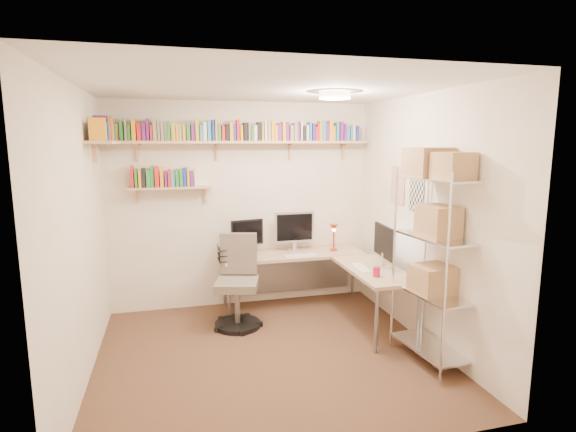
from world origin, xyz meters
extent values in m
plane|color=#42241C|center=(0.00, 0.00, 0.00)|extent=(3.20, 3.20, 0.00)
cube|color=beige|center=(0.00, 1.50, 1.25)|extent=(3.20, 0.04, 2.50)
cube|color=beige|center=(-1.60, 0.00, 1.25)|extent=(0.04, 3.00, 2.50)
cube|color=beige|center=(1.60, 0.00, 1.25)|extent=(0.04, 3.00, 2.50)
cube|color=beige|center=(0.00, -1.50, 1.25)|extent=(3.20, 0.04, 2.50)
cube|color=white|center=(0.00, 0.00, 2.50)|extent=(3.20, 3.00, 0.04)
cube|color=white|center=(1.59, 0.55, 1.55)|extent=(0.01, 0.30, 0.42)
cube|color=silver|center=(1.59, 0.15, 1.50)|extent=(0.01, 0.28, 0.38)
cylinder|color=#FFEAC6|center=(0.70, 0.20, 2.46)|extent=(0.30, 0.30, 0.06)
cube|color=#DCA87C|center=(0.00, 1.38, 2.02)|extent=(3.05, 0.25, 0.03)
cube|color=#DCA87C|center=(-1.48, 0.95, 2.02)|extent=(0.25, 1.00, 0.03)
cube|color=#DCA87C|center=(-0.85, 1.40, 1.50)|extent=(0.95, 0.20, 0.02)
cube|color=#DCA87C|center=(-1.20, 1.44, 1.95)|extent=(0.03, 0.20, 0.20)
cube|color=#DCA87C|center=(-0.30, 1.44, 1.95)|extent=(0.03, 0.20, 0.20)
cube|color=#DCA87C|center=(0.60, 1.44, 1.95)|extent=(0.03, 0.20, 0.20)
cube|color=#DCA87C|center=(1.30, 1.44, 1.95)|extent=(0.03, 0.20, 0.20)
cube|color=#222BB2|center=(-1.46, 1.38, 2.13)|extent=(0.03, 0.12, 0.20)
cube|color=orange|center=(-1.42, 1.38, 2.13)|extent=(0.02, 0.12, 0.19)
cube|color=gold|center=(-1.39, 1.38, 2.13)|extent=(0.03, 0.12, 0.18)
cube|color=#2B8134|center=(-1.35, 1.38, 2.14)|extent=(0.04, 0.15, 0.21)
cube|color=gray|center=(-1.30, 1.38, 2.16)|extent=(0.02, 0.14, 0.24)
cube|color=#2B8134|center=(-1.27, 1.38, 2.12)|extent=(0.03, 0.13, 0.18)
cube|color=orange|center=(-1.22, 1.38, 2.15)|extent=(0.04, 0.15, 0.23)
cube|color=red|center=(-1.16, 1.38, 2.13)|extent=(0.04, 0.13, 0.19)
cube|color=#661F75|center=(-1.11, 1.38, 2.13)|extent=(0.04, 0.14, 0.19)
cube|color=#661F75|center=(-1.07, 1.38, 2.16)|extent=(0.03, 0.15, 0.24)
cube|color=red|center=(-1.04, 1.38, 2.12)|extent=(0.02, 0.14, 0.17)
cube|color=gray|center=(-1.00, 1.38, 2.15)|extent=(0.04, 0.15, 0.23)
cube|color=gray|center=(-0.95, 1.38, 2.15)|extent=(0.02, 0.14, 0.23)
cube|color=gray|center=(-0.92, 1.38, 2.14)|extent=(0.03, 0.14, 0.20)
cube|color=gray|center=(-0.88, 1.38, 2.14)|extent=(0.02, 0.12, 0.22)
cube|color=#2B8134|center=(-0.85, 1.38, 2.14)|extent=(0.04, 0.14, 0.22)
cube|color=gold|center=(-0.80, 1.38, 2.13)|extent=(0.04, 0.14, 0.19)
cube|color=orange|center=(-0.75, 1.38, 2.13)|extent=(0.02, 0.13, 0.19)
cube|color=gray|center=(-0.72, 1.38, 2.13)|extent=(0.03, 0.14, 0.19)
cube|color=gold|center=(-0.68, 1.38, 2.13)|extent=(0.03, 0.14, 0.19)
cube|color=#2B8134|center=(-0.63, 1.38, 2.13)|extent=(0.04, 0.12, 0.20)
cube|color=#661F75|center=(-0.58, 1.38, 2.13)|extent=(0.03, 0.14, 0.19)
cube|color=gold|center=(-0.53, 1.38, 2.16)|extent=(0.04, 0.12, 0.25)
cube|color=teal|center=(-0.49, 1.38, 2.12)|extent=(0.03, 0.14, 0.18)
cube|color=beige|center=(-0.45, 1.38, 2.14)|extent=(0.04, 0.13, 0.21)
cube|color=teal|center=(-0.40, 1.38, 2.15)|extent=(0.04, 0.12, 0.23)
cube|color=#222BB2|center=(-0.35, 1.38, 2.15)|extent=(0.02, 0.11, 0.24)
cube|color=gold|center=(-0.32, 1.38, 2.16)|extent=(0.02, 0.12, 0.25)
cube|color=#2B8134|center=(-0.28, 1.38, 2.12)|extent=(0.04, 0.12, 0.18)
cube|color=red|center=(-0.23, 1.38, 2.12)|extent=(0.04, 0.11, 0.17)
cube|color=black|center=(-0.19, 1.38, 2.13)|extent=(0.04, 0.13, 0.19)
cube|color=orange|center=(-0.14, 1.38, 2.14)|extent=(0.04, 0.11, 0.21)
cube|color=#222BB2|center=(-0.10, 1.38, 2.13)|extent=(0.03, 0.12, 0.19)
cube|color=red|center=(-0.06, 1.38, 2.16)|extent=(0.03, 0.12, 0.24)
cube|color=orange|center=(-0.02, 1.38, 2.12)|extent=(0.03, 0.13, 0.18)
cube|color=black|center=(0.02, 1.38, 2.14)|extent=(0.04, 0.13, 0.21)
cube|color=gray|center=(0.07, 1.38, 2.14)|extent=(0.03, 0.11, 0.21)
cube|color=#2B8134|center=(0.10, 1.38, 2.12)|extent=(0.03, 0.14, 0.18)
cube|color=beige|center=(0.14, 1.38, 2.13)|extent=(0.04, 0.13, 0.18)
cube|color=black|center=(0.19, 1.38, 2.14)|extent=(0.04, 0.13, 0.22)
cube|color=gold|center=(0.23, 1.38, 2.14)|extent=(0.02, 0.14, 0.21)
cube|color=beige|center=(0.26, 1.38, 2.15)|extent=(0.03, 0.14, 0.23)
cube|color=gray|center=(0.31, 1.38, 2.15)|extent=(0.04, 0.11, 0.23)
cube|color=orange|center=(0.35, 1.38, 2.15)|extent=(0.03, 0.12, 0.23)
cube|color=orange|center=(0.39, 1.38, 2.13)|extent=(0.03, 0.12, 0.19)
cube|color=#661F75|center=(0.43, 1.38, 2.14)|extent=(0.04, 0.12, 0.20)
cube|color=orange|center=(0.49, 1.38, 2.15)|extent=(0.04, 0.12, 0.23)
cube|color=#661F75|center=(0.53, 1.38, 2.15)|extent=(0.04, 0.11, 0.22)
cube|color=gray|center=(0.58, 1.38, 2.13)|extent=(0.04, 0.14, 0.19)
cube|color=gray|center=(0.63, 1.38, 2.14)|extent=(0.04, 0.15, 0.21)
cube|color=#661F75|center=(0.67, 1.38, 2.13)|extent=(0.03, 0.12, 0.18)
cube|color=beige|center=(0.70, 1.38, 2.15)|extent=(0.02, 0.14, 0.24)
cube|color=black|center=(0.74, 1.38, 2.12)|extent=(0.03, 0.13, 0.18)
cube|color=beige|center=(0.78, 1.38, 2.13)|extent=(0.03, 0.12, 0.19)
cube|color=teal|center=(0.82, 1.38, 2.15)|extent=(0.02, 0.14, 0.23)
cube|color=#222BB2|center=(0.85, 1.38, 2.14)|extent=(0.03, 0.15, 0.21)
cube|color=red|center=(0.89, 1.38, 2.12)|extent=(0.03, 0.14, 0.17)
cube|color=red|center=(0.92, 1.38, 2.13)|extent=(0.02, 0.14, 0.20)
cube|color=gold|center=(0.95, 1.38, 2.16)|extent=(0.03, 0.12, 0.24)
cube|color=teal|center=(0.99, 1.38, 2.16)|extent=(0.04, 0.13, 0.24)
cube|color=#661F75|center=(1.03, 1.38, 2.14)|extent=(0.04, 0.13, 0.20)
cube|color=orange|center=(1.08, 1.38, 2.16)|extent=(0.04, 0.14, 0.25)
cube|color=gold|center=(1.12, 1.38, 2.12)|extent=(0.04, 0.12, 0.18)
cube|color=teal|center=(1.17, 1.38, 2.15)|extent=(0.03, 0.12, 0.22)
cube|color=#661F75|center=(1.22, 1.38, 2.15)|extent=(0.04, 0.13, 0.23)
cube|color=#661F75|center=(1.26, 1.38, 2.14)|extent=(0.03, 0.15, 0.21)
cube|color=teal|center=(1.30, 1.38, 2.13)|extent=(0.04, 0.13, 0.18)
cube|color=teal|center=(1.35, 1.38, 2.12)|extent=(0.03, 0.14, 0.17)
cube|color=beige|center=(1.38, 1.38, 2.14)|extent=(0.03, 0.14, 0.20)
cube|color=#222BB2|center=(1.43, 1.38, 2.13)|extent=(0.03, 0.14, 0.19)
cube|color=orange|center=(-1.48, 0.51, 2.14)|extent=(0.15, 0.03, 0.21)
cube|color=gray|center=(-1.48, 0.55, 2.12)|extent=(0.13, 0.03, 0.18)
cube|color=#2B8134|center=(-1.48, 0.59, 2.12)|extent=(0.14, 0.04, 0.18)
cube|color=orange|center=(-1.48, 0.63, 2.13)|extent=(0.12, 0.04, 0.18)
cube|color=#222BB2|center=(-1.48, 0.68, 2.12)|extent=(0.15, 0.03, 0.17)
cube|color=black|center=(-1.48, 0.72, 2.13)|extent=(0.13, 0.03, 0.20)
cube|color=#661F75|center=(-1.48, 0.76, 2.15)|extent=(0.13, 0.03, 0.24)
cube|color=#2B8134|center=(-1.48, 0.81, 2.12)|extent=(0.14, 0.04, 0.17)
cube|color=#222BB2|center=(-1.48, 0.86, 2.15)|extent=(0.11, 0.04, 0.22)
cube|color=orange|center=(-1.48, 0.91, 2.12)|extent=(0.12, 0.04, 0.17)
cube|color=red|center=(-1.48, 0.97, 2.12)|extent=(0.12, 0.04, 0.18)
cube|color=red|center=(-1.48, 1.02, 2.12)|extent=(0.13, 0.03, 0.18)
cube|color=gold|center=(-1.48, 1.06, 2.15)|extent=(0.13, 0.04, 0.22)
cube|color=gold|center=(-1.48, 1.11, 2.16)|extent=(0.15, 0.04, 0.25)
cube|color=black|center=(-1.48, 1.16, 2.15)|extent=(0.14, 0.04, 0.24)
cube|color=teal|center=(-1.48, 1.21, 2.12)|extent=(0.15, 0.03, 0.17)
cube|color=beige|center=(-1.48, 1.25, 2.15)|extent=(0.11, 0.03, 0.23)
cube|color=#222BB2|center=(-1.48, 1.29, 2.13)|extent=(0.14, 0.03, 0.19)
cube|color=gold|center=(-1.48, 1.33, 2.13)|extent=(0.15, 0.03, 0.19)
cube|color=red|center=(-1.48, 1.38, 2.12)|extent=(0.15, 0.04, 0.17)
cube|color=red|center=(-1.27, 1.40, 1.64)|extent=(0.03, 0.11, 0.25)
cube|color=#2B8134|center=(-1.22, 1.40, 1.62)|extent=(0.03, 0.12, 0.21)
cube|color=orange|center=(-1.18, 1.40, 1.62)|extent=(0.03, 0.13, 0.21)
cube|color=black|center=(-1.14, 1.40, 1.62)|extent=(0.04, 0.14, 0.22)
cube|color=#2B8134|center=(-1.09, 1.40, 1.61)|extent=(0.04, 0.12, 0.20)
cube|color=#2B8134|center=(-1.05, 1.40, 1.63)|extent=(0.04, 0.11, 0.24)
cube|color=red|center=(-1.00, 1.40, 1.63)|extent=(0.04, 0.15, 0.24)
cube|color=orange|center=(-0.95, 1.40, 1.62)|extent=(0.04, 0.12, 0.22)
cube|color=#661F75|center=(-0.90, 1.40, 1.60)|extent=(0.02, 0.15, 0.18)
cube|color=red|center=(-0.86, 1.40, 1.61)|extent=(0.03, 0.14, 0.20)
cube|color=teal|center=(-0.82, 1.40, 1.60)|extent=(0.04, 0.13, 0.18)
cube|color=#2B8134|center=(-0.78, 1.40, 1.61)|extent=(0.03, 0.15, 0.20)
cube|color=#2B8134|center=(-0.73, 1.40, 1.61)|extent=(0.04, 0.15, 0.20)
cube|color=#222BB2|center=(-0.69, 1.40, 1.62)|extent=(0.04, 0.11, 0.22)
cube|color=gold|center=(-0.65, 1.40, 1.62)|extent=(0.03, 0.13, 0.22)
cube|color=#661F75|center=(-0.61, 1.40, 1.60)|extent=(0.04, 0.14, 0.18)
cube|color=beige|center=(-0.57, 1.40, 1.61)|extent=(0.02, 0.14, 0.19)
cube|color=tan|center=(0.57, 1.22, 0.66)|extent=(1.74, 0.55, 0.04)
cube|color=tan|center=(1.24, 0.33, 0.66)|extent=(0.55, 1.19, 0.04)
cylinder|color=gray|center=(-0.25, 0.99, 0.32)|extent=(0.04, 0.04, 0.64)
cylinder|color=gray|center=(-0.25, 1.45, 0.32)|extent=(0.04, 0.04, 0.64)
cylinder|color=gray|center=(1.47, 1.45, 0.32)|extent=(0.04, 0.04, 0.64)
cylinder|color=gray|center=(1.01, -0.21, 0.32)|extent=(0.04, 0.04, 0.64)
cylinder|color=gray|center=(1.47, -0.21, 0.32)|extent=(0.04, 0.04, 0.64)
cube|color=gray|center=(0.57, 1.46, 0.37)|extent=(1.64, 0.02, 0.50)
cube|color=silver|center=(0.62, 1.33, 0.98)|extent=(0.50, 0.03, 0.38)
cube|color=black|center=(0.62, 1.31, 0.98)|extent=(0.45, 0.00, 0.33)
cube|color=black|center=(0.02, 1.33, 0.94)|extent=(0.40, 0.03, 0.31)
cube|color=black|center=(1.36, 0.38, 0.96)|extent=(0.03, 0.53, 0.35)
cube|color=silver|center=(1.35, 0.38, 0.96)|extent=(0.00, 0.48, 0.30)
cube|color=white|center=(0.62, 1.06, 0.68)|extent=(0.38, 0.12, 0.01)
cube|color=white|center=(1.10, 0.38, 0.68)|extent=(0.12, 0.37, 0.01)
cylinder|color=#A6210E|center=(1.10, 1.22, 0.68)|extent=(0.09, 0.09, 0.02)
cylinder|color=#A6210E|center=(1.10, 1.22, 0.82)|extent=(0.02, 0.02, 0.26)
cone|color=#A6210E|center=(1.10, 1.22, 0.97)|extent=(0.11, 0.11, 0.08)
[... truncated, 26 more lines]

